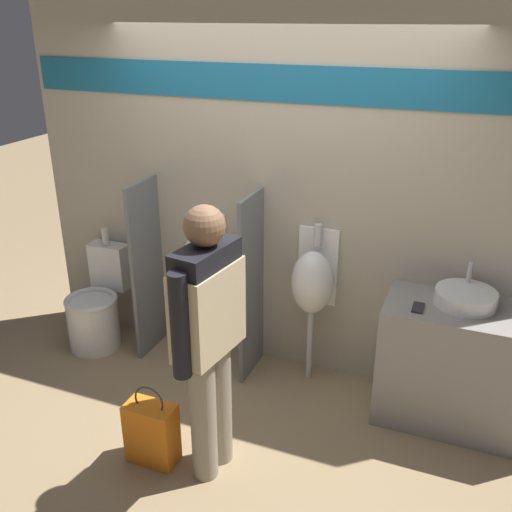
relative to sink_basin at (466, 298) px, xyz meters
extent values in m
plane|color=#997F5B|center=(-1.35, -0.36, -0.90)|extent=(16.00, 16.00, 0.00)
cube|color=#B2A893|center=(-1.35, 0.24, 0.45)|extent=(3.97, 0.06, 2.70)
cube|color=#19668E|center=(-1.35, 0.20, 1.23)|extent=(3.89, 0.01, 0.24)
cube|color=gray|center=(0.05, -0.05, -0.48)|extent=(1.06, 0.53, 0.85)
cylinder|color=white|center=(0.00, 0.00, 0.00)|extent=(0.38, 0.38, 0.10)
cylinder|color=silver|center=(0.00, 0.13, 0.12)|extent=(0.03, 0.03, 0.14)
cube|color=#232328|center=(-0.27, -0.16, -0.05)|extent=(0.07, 0.14, 0.01)
cube|color=slate|center=(-2.35, 0.00, -0.20)|extent=(0.03, 0.42, 1.41)
cube|color=slate|center=(-1.47, 0.00, -0.20)|extent=(0.03, 0.42, 1.41)
cylinder|color=silver|center=(-1.91, 0.06, -0.61)|extent=(0.04, 0.04, 0.58)
ellipsoid|color=white|center=(-1.91, 0.06, -0.11)|extent=(0.31, 0.28, 0.47)
cube|color=white|center=(-1.91, 0.20, -0.03)|extent=(0.29, 0.02, 0.59)
cylinder|color=silver|center=(-1.91, 0.16, 0.22)|extent=(0.06, 0.06, 0.16)
cylinder|color=silver|center=(-1.02, 0.06, -0.61)|extent=(0.04, 0.04, 0.58)
ellipsoid|color=white|center=(-1.02, 0.06, -0.11)|extent=(0.31, 0.28, 0.47)
cube|color=white|center=(-1.02, 0.20, -0.03)|extent=(0.29, 0.02, 0.59)
cylinder|color=silver|center=(-1.02, 0.16, 0.22)|extent=(0.06, 0.06, 0.16)
cylinder|color=white|center=(-2.80, -0.18, -0.69)|extent=(0.41, 0.41, 0.42)
torus|color=white|center=(-2.80, -0.18, -0.47)|extent=(0.43, 0.43, 0.04)
cube|color=white|center=(-2.80, 0.12, -0.29)|extent=(0.32, 0.16, 0.38)
cylinder|color=silver|center=(-2.80, 0.10, -0.02)|extent=(0.06, 0.06, 0.14)
cylinder|color=gray|center=(-1.31, -1.12, -0.50)|extent=(0.15, 0.15, 0.81)
cylinder|color=gray|center=(-1.28, -0.96, -0.50)|extent=(0.15, 0.15, 0.81)
cube|color=black|center=(-1.29, -1.04, 0.23)|extent=(0.25, 0.45, 0.64)
cube|color=#C6B289|center=(-1.29, -1.04, 0.18)|extent=(0.27, 0.48, 0.51)
cylinder|color=black|center=(-1.33, -1.28, 0.20)|extent=(0.10, 0.10, 0.59)
cylinder|color=black|center=(-1.26, -0.80, 0.20)|extent=(0.10, 0.10, 0.59)
sphere|color=brown|center=(-1.29, -1.04, 0.66)|extent=(0.22, 0.22, 0.22)
cube|color=orange|center=(-1.66, -1.14, -0.70)|extent=(0.31, 0.17, 0.40)
torus|color=#4C4742|center=(-1.66, -1.14, -0.46)|extent=(0.20, 0.01, 0.20)
camera|label=1|loc=(-0.04, -3.47, 1.66)|focal=40.00mm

